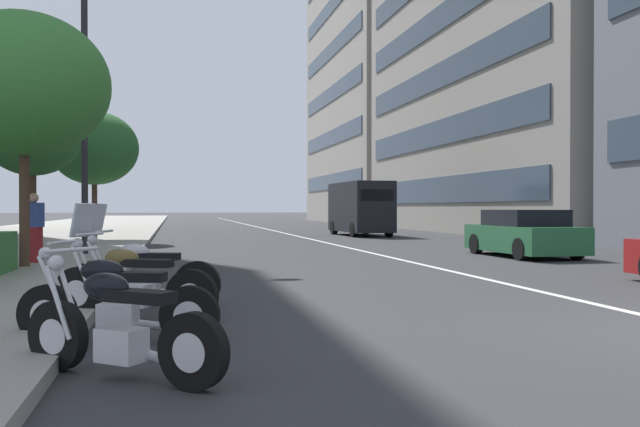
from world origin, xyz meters
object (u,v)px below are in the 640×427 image
(street_tree_by_lamp_post, at_px, (94,148))
(pedestrian_on_plaza, at_px, (34,227))
(street_tree_near_plaza_corner, at_px, (32,136))
(motorcycle_mid_row, at_px, (120,331))
(street_lamp_with_banners, at_px, (94,73))
(motorcycle_nearest_camera, at_px, (143,276))
(street_tree_far_plaza, at_px, (24,85))
(car_mid_block_traffic, at_px, (524,234))
(motorcycle_by_sign_pole, at_px, (116,305))
(delivery_van_ahead, at_px, (360,207))
(motorcycle_far_end_row, at_px, (131,286))

(street_tree_by_lamp_post, relative_size, pedestrian_on_plaza, 3.21)
(street_tree_near_plaza_corner, height_order, street_tree_by_lamp_post, street_tree_by_lamp_post)
(motorcycle_mid_row, xyz_separation_m, street_lamp_with_banners, (14.02, 1.74, 4.82))
(motorcycle_nearest_camera, xyz_separation_m, pedestrian_on_plaza, (6.94, 2.79, 0.52))
(street_tree_far_plaza, bearing_deg, car_mid_block_traffic, -80.47)
(motorcycle_by_sign_pole, xyz_separation_m, delivery_van_ahead, (26.23, -10.03, 1.05))
(delivery_van_ahead, xyz_separation_m, pedestrian_on_plaza, (-16.61, 12.66, -0.49))
(motorcycle_nearest_camera, relative_size, delivery_van_ahead, 0.39)
(car_mid_block_traffic, bearing_deg, motorcycle_by_sign_pole, 135.11)
(motorcycle_far_end_row, relative_size, car_mid_block_traffic, 0.50)
(motorcycle_by_sign_pole, bearing_deg, street_lamp_with_banners, -66.43)
(motorcycle_by_sign_pole, relative_size, street_tree_far_plaza, 0.38)
(delivery_van_ahead, bearing_deg, street_lamp_with_banners, 137.81)
(delivery_van_ahead, height_order, street_tree_near_plaza_corner, street_tree_near_plaza_corner)
(delivery_van_ahead, relative_size, street_lamp_with_banners, 0.63)
(motorcycle_by_sign_pole, bearing_deg, street_tree_near_plaza_corner, -59.87)
(street_tree_near_plaza_corner, distance_m, street_tree_by_lamp_post, 6.68)
(street_tree_near_plaza_corner, xyz_separation_m, pedestrian_on_plaza, (-5.44, -1.06, -2.69))
(delivery_van_ahead, distance_m, street_tree_near_plaza_corner, 17.83)
(motorcycle_nearest_camera, relative_size, street_tree_near_plaza_corner, 0.45)
(motorcycle_mid_row, bearing_deg, motorcycle_far_end_row, -49.70)
(motorcycle_far_end_row, bearing_deg, delivery_van_ahead, -86.84)
(street_tree_near_plaza_corner, bearing_deg, motorcycle_by_sign_pole, -166.20)
(motorcycle_by_sign_pole, xyz_separation_m, motorcycle_far_end_row, (1.49, -0.07, 0.04))
(motorcycle_by_sign_pole, relative_size, street_tree_near_plaza_corner, 0.44)
(car_mid_block_traffic, relative_size, street_tree_near_plaza_corner, 0.88)
(motorcycle_nearest_camera, height_order, delivery_van_ahead, delivery_van_ahead)
(motorcycle_by_sign_pole, bearing_deg, motorcycle_nearest_camera, -76.95)
(car_mid_block_traffic, xyz_separation_m, street_tree_far_plaza, (-2.23, 13.29, 3.48))
(street_lamp_with_banners, xyz_separation_m, street_tree_near_plaza_corner, (2.55, 2.11, -1.56))
(motorcycle_by_sign_pole, height_order, street_tree_far_plaza, street_tree_far_plaza)
(car_mid_block_traffic, bearing_deg, motorcycle_nearest_camera, 127.39)
(motorcycle_by_sign_pole, xyz_separation_m, pedestrian_on_plaza, (9.62, 2.63, 0.56))
(motorcycle_mid_row, bearing_deg, motorcycle_by_sign_pole, -45.52)
(street_tree_near_plaza_corner, bearing_deg, car_mid_block_traffic, -106.69)
(pedestrian_on_plaza, bearing_deg, street_tree_by_lamp_post, -154.17)
(car_mid_block_traffic, xyz_separation_m, street_tree_near_plaza_corner, (4.31, 14.37, 3.01))
(motorcycle_nearest_camera, bearing_deg, motorcycle_by_sign_pole, 102.97)
(car_mid_block_traffic, bearing_deg, street_tree_by_lamp_post, 50.50)
(motorcycle_by_sign_pole, height_order, motorcycle_far_end_row, motorcycle_far_end_row)
(motorcycle_by_sign_pole, height_order, street_lamp_with_banners, street_lamp_with_banners)
(motorcycle_far_end_row, relative_size, street_tree_near_plaza_corner, 0.44)
(motorcycle_mid_row, relative_size, delivery_van_ahead, 0.31)
(motorcycle_mid_row, height_order, car_mid_block_traffic, car_mid_block_traffic)
(pedestrian_on_plaza, bearing_deg, street_tree_far_plaza, 27.02)
(pedestrian_on_plaza, bearing_deg, motorcycle_far_end_row, 44.48)
(motorcycle_nearest_camera, relative_size, street_tree_by_lamp_post, 0.41)
(street_lamp_with_banners, height_order, street_tree_by_lamp_post, street_lamp_with_banners)
(street_lamp_with_banners, xyz_separation_m, pedestrian_on_plaza, (-2.89, 1.05, -4.26))
(motorcycle_by_sign_pole, xyz_separation_m, street_lamp_with_banners, (12.51, 1.59, 4.82))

